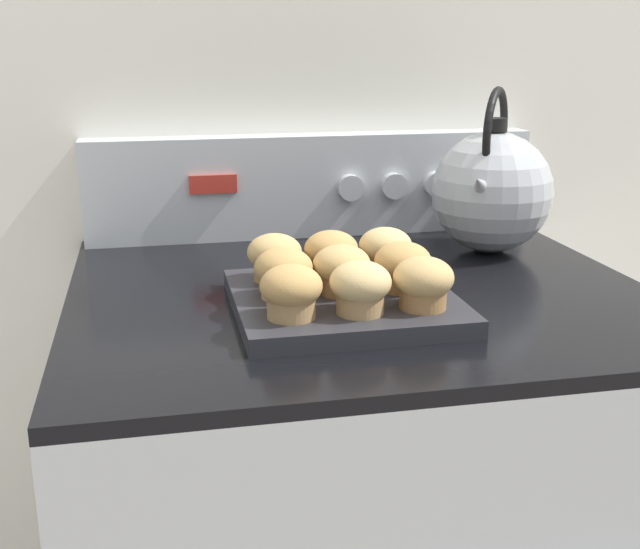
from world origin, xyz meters
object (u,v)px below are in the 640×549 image
object	(u,v)px
muffin_pan	(343,302)
muffin_r2_c0	(275,257)
muffin_r2_c1	(331,253)
muffin_r2_c2	(385,250)
tea_kettle	(492,190)
muffin_r0_c0	(291,291)
muffin_r1_c2	(403,266)
muffin_r1_c0	(284,272)
muffin_r0_c2	(423,282)
muffin_r1_c1	(342,269)
muffin_r0_c1	(360,287)

from	to	relation	value
muffin_pan	muffin_r2_c0	xyz separation A→B (m)	(-0.07, 0.07, 0.04)
muffin_r2_c0	muffin_r2_c1	size ratio (longest dim) A/B	1.00
muffin_r2_c2	tea_kettle	xyz separation A→B (m)	(0.22, 0.15, 0.04)
muffin_r2_c0	muffin_r2_c1	xyz separation A→B (m)	(0.08, 0.00, 0.00)
muffin_r0_c0	muffin_r1_c2	bearing A→B (deg)	25.36
muffin_r1_c0	tea_kettle	size ratio (longest dim) A/B	0.28
muffin_r0_c2	muffin_r1_c2	xyz separation A→B (m)	(-0.00, 0.07, 0.00)
muffin_r0_c2	muffin_r1_c1	bearing A→B (deg)	137.24
muffin_r0_c0	muffin_r2_c1	world-z (taller)	same
muffin_r0_c1	muffin_r2_c0	xyz separation A→B (m)	(-0.07, 0.15, 0.00)
muffin_r0_c2	muffin_pan	bearing A→B (deg)	136.44
muffin_r1_c1	muffin_r1_c2	size ratio (longest dim) A/B	1.00
muffin_pan	muffin_r1_c2	distance (m)	0.09
muffin_pan	muffin_r1_c1	xyz separation A→B (m)	(-0.00, -0.00, 0.04)
muffin_r1_c2	muffin_r2_c1	bearing A→B (deg)	133.53
muffin_r0_c1	muffin_r1_c1	size ratio (longest dim) A/B	1.00
muffin_r0_c2	muffin_r1_c1	size ratio (longest dim) A/B	1.00
muffin_r0_c1	muffin_r1_c1	world-z (taller)	same
muffin_r0_c2	muffin_r2_c1	distance (m)	0.17
muffin_r0_c2	muffin_r1_c0	bearing A→B (deg)	153.91
muffin_pan	muffin_r2_c0	world-z (taller)	muffin_r2_c0
muffin_r2_c0	muffin_r1_c2	bearing A→B (deg)	-27.03
muffin_pan	tea_kettle	distance (m)	0.38
muffin_r2_c1	tea_kettle	xyz separation A→B (m)	(0.29, 0.16, 0.04)
muffin_r2_c2	muffin_pan	bearing A→B (deg)	-134.50
muffin_r0_c0	muffin_r0_c1	bearing A→B (deg)	-1.01
muffin_r0_c1	tea_kettle	size ratio (longest dim) A/B	0.28
muffin_r0_c2	muffin_r2_c2	world-z (taller)	same
muffin_r1_c2	muffin_r2_c2	distance (m)	0.08
muffin_r1_c2	muffin_r2_c2	xyz separation A→B (m)	(0.00, 0.08, 0.00)
muffin_r0_c1	muffin_r1_c2	size ratio (longest dim) A/B	1.00
muffin_pan	tea_kettle	size ratio (longest dim) A/B	1.05
muffin_r1_c2	muffin_r2_c2	world-z (taller)	same
muffin_r1_c2	muffin_pan	bearing A→B (deg)	178.72
muffin_r0_c0	muffin_r1_c0	bearing A→B (deg)	86.93
muffin_pan	tea_kettle	xyz separation A→B (m)	(0.29, 0.23, 0.09)
muffin_r1_c0	muffin_r2_c2	bearing A→B (deg)	27.22
muffin_r1_c1	muffin_r1_c2	distance (m)	0.08
muffin_r1_c0	muffin_r1_c1	bearing A→B (deg)	-0.56
muffin_r0_c1	muffin_r1_c0	world-z (taller)	same
muffin_r0_c2	muffin_r2_c2	distance (m)	0.15
muffin_r0_c0	muffin_r0_c2	distance (m)	0.15
muffin_pan	muffin_r2_c1	world-z (taller)	muffin_r2_c1
muffin_r0_c1	muffin_r2_c0	distance (m)	0.17
muffin_r0_c1	muffin_r1_c0	xyz separation A→B (m)	(-0.08, 0.08, 0.00)
muffin_r0_c2	muffin_r0_c1	bearing A→B (deg)	-178.28
muffin_r0_c1	muffin_r1_c0	bearing A→B (deg)	134.67
muffin_r2_c0	muffin_r1_c1	bearing A→B (deg)	-46.22
muffin_r2_c0	muffin_r2_c2	bearing A→B (deg)	1.46
muffin_pan	muffin_r0_c1	size ratio (longest dim) A/B	3.79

